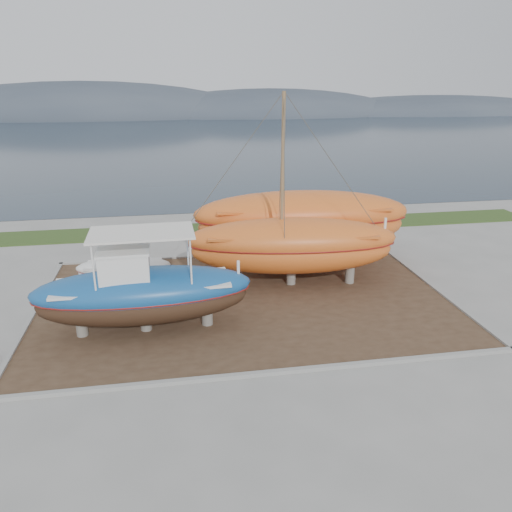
{
  "coord_description": "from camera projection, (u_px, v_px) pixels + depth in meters",
  "views": [
    {
      "loc": [
        -3.0,
        -16.42,
        9.51
      ],
      "look_at": [
        0.51,
        4.0,
        2.12
      ],
      "focal_mm": 35.0,
      "sensor_mm": 36.0,
      "label": 1
    }
  ],
  "objects": [
    {
      "name": "orange_bare_hull",
      "position": [
        302.0,
        228.0,
        26.76
      ],
      "size": [
        11.76,
        4.33,
        3.78
      ],
      "primitive_type": null,
      "rotation": [
        0.0,
        0.0,
        -0.08
      ],
      "color": "#D66021",
      "rests_on": "dirt_patch"
    },
    {
      "name": "orange_sailboat",
      "position": [
        293.0,
        194.0,
        22.84
      ],
      "size": [
        10.27,
        4.08,
        8.94
      ],
      "primitive_type": null,
      "rotation": [
        0.0,
        0.0,
        -0.12
      ],
      "color": "#D66021",
      "rests_on": "dirt_patch"
    },
    {
      "name": "curb_frame",
      "position": [
        245.0,
        299.0,
        22.6
      ],
      "size": [
        18.6,
        12.6,
        0.15
      ],
      "primitive_type": null,
      "color": "gray",
      "rests_on": "ground"
    },
    {
      "name": "dirt_patch",
      "position": [
        245.0,
        300.0,
        22.62
      ],
      "size": [
        18.0,
        12.0,
        0.06
      ],
      "primitive_type": "cube",
      "color": "#422D1E",
      "rests_on": "ground"
    },
    {
      "name": "white_dinghy",
      "position": [
        124.0,
        272.0,
        23.91
      ],
      "size": [
        4.56,
        1.94,
        1.34
      ],
      "primitive_type": null,
      "rotation": [
        0.0,
        0.0,
        -0.06
      ],
      "color": "white",
      "rests_on": "dirt_patch"
    },
    {
      "name": "mountain_ridge",
      "position": [
        179.0,
        116.0,
        134.95
      ],
      "size": [
        200.0,
        36.0,
        20.0
      ],
      "primitive_type": null,
      "color": "#333D49",
      "rests_on": "ground"
    },
    {
      "name": "blue_caique",
      "position": [
        143.0,
        282.0,
        19.21
      ],
      "size": [
        8.51,
        2.84,
        4.07
      ],
      "primitive_type": null,
      "rotation": [
        0.0,
        0.0,
        0.02
      ],
      "color": "#175192",
      "rests_on": "dirt_patch"
    },
    {
      "name": "sea",
      "position": [
        187.0,
        138.0,
        83.9
      ],
      "size": [
        260.0,
        100.0,
        0.04
      ],
      "primitive_type": null,
      "color": "#1C2A38",
      "rests_on": "ground"
    },
    {
      "name": "grass_strip",
      "position": [
        219.0,
        229.0,
        33.29
      ],
      "size": [
        44.0,
        3.0,
        0.08
      ],
      "primitive_type": "cube",
      "color": "#284219",
      "rests_on": "ground"
    },
    {
      "name": "ground",
      "position": [
        261.0,
        344.0,
        18.91
      ],
      "size": [
        140.0,
        140.0,
        0.0
      ],
      "primitive_type": "plane",
      "color": "gray",
      "rests_on": "ground"
    }
  ]
}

